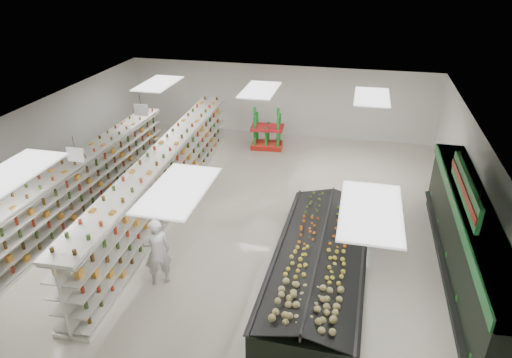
% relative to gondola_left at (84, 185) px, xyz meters
% --- Properties ---
extents(floor, '(16.00, 16.00, 0.00)m').
position_rel_gondola_left_xyz_m(floor, '(4.96, 0.29, -0.83)').
color(floor, beige).
rests_on(floor, ground).
extents(ceiling, '(14.00, 16.00, 0.02)m').
position_rel_gondola_left_xyz_m(ceiling, '(4.96, 0.29, 2.37)').
color(ceiling, white).
rests_on(ceiling, wall_back).
extents(wall_back, '(14.00, 0.02, 3.20)m').
position_rel_gondola_left_xyz_m(wall_back, '(4.96, 8.29, 0.77)').
color(wall_back, white).
rests_on(wall_back, floor).
extents(wall_left, '(0.02, 16.00, 3.20)m').
position_rel_gondola_left_xyz_m(wall_left, '(-2.04, 0.29, 0.77)').
color(wall_left, white).
rests_on(wall_left, floor).
extents(wall_right, '(0.02, 16.00, 3.20)m').
position_rel_gondola_left_xyz_m(wall_right, '(11.96, 0.29, 0.77)').
color(wall_right, white).
rests_on(wall_right, floor).
extents(produce_wall_case, '(0.93, 8.00, 2.20)m').
position_rel_gondola_left_xyz_m(produce_wall_case, '(11.49, -1.21, 0.41)').
color(produce_wall_case, black).
rests_on(produce_wall_case, floor).
extents(aisle_sign_near, '(0.52, 0.06, 0.75)m').
position_rel_gondola_left_xyz_m(aisle_sign_near, '(1.16, -1.71, 1.92)').
color(aisle_sign_near, white).
rests_on(aisle_sign_near, ceiling).
extents(aisle_sign_far, '(0.52, 0.06, 0.75)m').
position_rel_gondola_left_xyz_m(aisle_sign_far, '(1.16, 2.29, 1.92)').
color(aisle_sign_far, white).
rests_on(aisle_sign_far, ceiling).
extents(hortifruti_banner, '(0.12, 3.20, 0.95)m').
position_rel_gondola_left_xyz_m(hortifruti_banner, '(11.20, -1.21, 1.82)').
color(hortifruti_banner, '#1E7333').
rests_on(hortifruti_banner, ceiling).
extents(gondola_left, '(0.96, 10.48, 1.81)m').
position_rel_gondola_left_xyz_m(gondola_left, '(0.00, 0.00, 0.00)').
color(gondola_left, white).
rests_on(gondola_left, floor).
extents(gondola_center, '(1.35, 11.99, 2.07)m').
position_rel_gondola_left_xyz_m(gondola_center, '(2.63, 0.58, 0.12)').
color(gondola_center, white).
rests_on(gondola_center, floor).
extents(produce_island, '(2.53, 6.57, 0.97)m').
position_rel_gondola_left_xyz_m(produce_island, '(7.94, -1.81, -0.39)').
color(produce_island, black).
rests_on(produce_island, floor).
extents(soda_endcap, '(1.44, 1.03, 1.76)m').
position_rel_gondola_left_xyz_m(soda_endcap, '(4.82, 6.42, 0.02)').
color(soda_endcap, '#A71C13').
rests_on(soda_endcap, floor).
extents(shopper_main, '(0.82, 0.76, 1.88)m').
position_rel_gondola_left_xyz_m(shopper_main, '(3.96, -3.08, 0.11)').
color(shopper_main, silver).
rests_on(shopper_main, floor).
extents(shopper_background, '(0.49, 0.77, 1.54)m').
position_rel_gondola_left_xyz_m(shopper_background, '(1.43, 2.82, -0.06)').
color(shopper_background, tan).
rests_on(shopper_background, floor).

